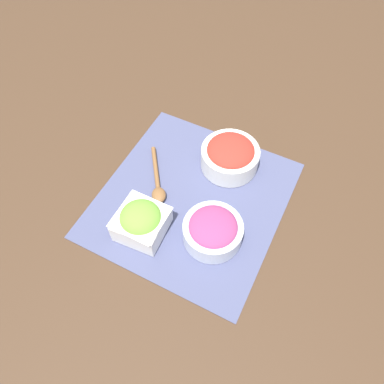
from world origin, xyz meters
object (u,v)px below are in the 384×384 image
at_px(lettuce_bowl, 141,221).
at_px(wooden_spoon, 158,185).
at_px(tomato_bowl, 230,155).
at_px(onion_bowl, 213,230).

xyz_separation_m(lettuce_bowl, wooden_spoon, (0.13, 0.03, -0.03)).
distance_m(tomato_bowl, onion_bowl, 0.23).
xyz_separation_m(tomato_bowl, lettuce_bowl, (-0.28, 0.11, 0.00)).
bearing_deg(onion_bowl, lettuce_bowl, 110.00).
xyz_separation_m(lettuce_bowl, onion_bowl, (0.06, -0.16, -0.01)).
height_order(tomato_bowl, lettuce_bowl, lettuce_bowl).
xyz_separation_m(tomato_bowl, onion_bowl, (-0.22, -0.05, -0.01)).
bearing_deg(wooden_spoon, tomato_bowl, -42.31).
bearing_deg(lettuce_bowl, wooden_spoon, 14.01).
xyz_separation_m(tomato_bowl, wooden_spoon, (-0.15, 0.14, -0.03)).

